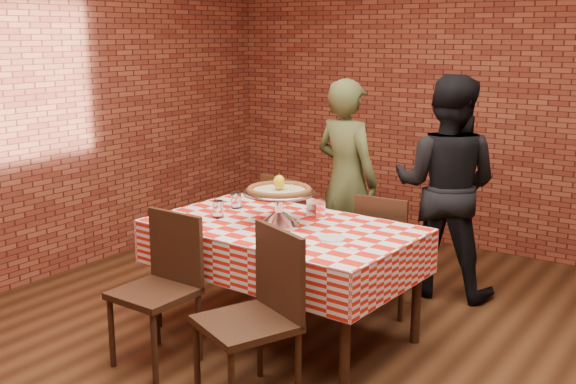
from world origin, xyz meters
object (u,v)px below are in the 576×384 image
object	(u,v)px
chair_far_left	(298,231)
condiment_caddy	(316,207)
pizza_stand	(279,208)
diner_olive	(346,180)
diner_black	(446,187)
table	(283,281)
water_glass_right	(236,200)
chair_near_right	(246,320)
chair_far_right	(389,252)
pizza	(279,191)
chair_near_left	(154,293)
water_glass_left	(218,209)

from	to	relation	value
chair_far_left	condiment_caddy	bearing A→B (deg)	143.06
pizza_stand	diner_olive	size ratio (longest dim) A/B	0.29
chair_far_left	diner_black	world-z (taller)	diner_black
table	water_glass_right	world-z (taller)	water_glass_right
water_glass_right	condiment_caddy	world-z (taller)	condiment_caddy
pizza_stand	chair_near_right	size ratio (longest dim) A/B	0.50
chair_far_left	chair_far_right	size ratio (longest dim) A/B	1.04
table	chair_far_right	world-z (taller)	chair_far_right
chair_far_left	diner_black	xyz separation A→B (m)	(0.98, 0.52, 0.38)
pizza_stand	chair_far_right	distance (m)	0.98
pizza_stand	diner_black	xyz separation A→B (m)	(0.60, 1.32, -0.03)
pizza	table	bearing A→B (deg)	-9.28
chair_near_right	diner_black	xyz separation A→B (m)	(0.24, 2.14, 0.36)
table	water_glass_right	distance (m)	0.69
chair_near_right	diner_olive	size ratio (longest dim) A/B	0.58
chair_near_left	chair_far_left	world-z (taller)	chair_near_left
water_glass_left	table	bearing A→B (deg)	12.35
condiment_caddy	chair_near_left	size ratio (longest dim) A/B	0.15
condiment_caddy	chair_far_left	world-z (taller)	chair_far_left
water_glass_left	condiment_caddy	world-z (taller)	condiment_caddy
pizza_stand	chair_far_left	size ratio (longest dim) A/B	0.52
table	water_glass_left	distance (m)	0.64
diner_olive	water_glass_left	bearing A→B (deg)	92.09
chair_near_right	chair_far_right	distance (m)	1.61
table	condiment_caddy	world-z (taller)	condiment_caddy
condiment_caddy	chair_near_right	size ratio (longest dim) A/B	0.15
water_glass_left	water_glass_right	size ratio (longest dim) A/B	1.00
table	water_glass_right	bearing A→B (deg)	162.05
diner_black	chair_far_left	bearing A→B (deg)	19.13
pizza_stand	chair_near_right	distance (m)	0.98
condiment_caddy	chair_near_right	bearing A→B (deg)	-60.94
chair_far_left	diner_black	distance (m)	1.17
chair_near_right	diner_olive	world-z (taller)	diner_olive
water_glass_right	condiment_caddy	xyz separation A→B (m)	(0.59, 0.11, 0.01)
pizza_stand	condiment_caddy	bearing A→B (deg)	67.25
water_glass_right	diner_black	world-z (taller)	diner_black
water_glass_left	chair_near_right	xyz separation A→B (m)	(0.78, -0.72, -0.34)
pizza	chair_near_left	size ratio (longest dim) A/B	0.46
chair_near_right	diner_black	world-z (taller)	diner_black
pizza_stand	chair_far_right	xyz separation A→B (m)	(0.41, 0.79, -0.43)
chair_near_left	chair_far_left	size ratio (longest dim) A/B	1.00
water_glass_right	chair_near_left	bearing A→B (deg)	-82.99
chair_near_left	chair_far_right	xyz separation A→B (m)	(0.77, 1.56, -0.02)
condiment_caddy	chair_near_left	world-z (taller)	chair_near_left
table	water_glass_left	size ratio (longest dim) A/B	14.60
water_glass_right	chair_far_left	distance (m)	0.75
condiment_caddy	chair_far_left	distance (m)	0.82
diner_olive	water_glass_right	bearing A→B (deg)	86.92
chair_near_right	condiment_caddy	bearing A→B (deg)	125.63
water_glass_right	chair_near_left	xyz separation A→B (m)	(0.12, -0.94, -0.36)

